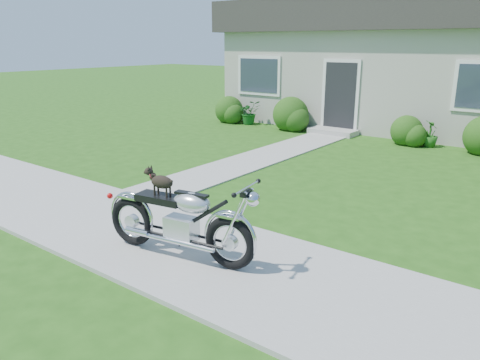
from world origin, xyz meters
name	(u,v)px	position (x,y,z in m)	size (l,w,h in m)	color
ground	(155,237)	(0.00, 0.00, 0.00)	(80.00, 80.00, 0.00)	#235114
sidewalk	(155,236)	(0.00, 0.00, 0.02)	(24.00, 2.20, 0.04)	#9E9B93
walkway	(265,156)	(-1.50, 5.00, 0.01)	(1.20, 8.00, 0.03)	#9E9B93
house	(425,59)	(0.00, 11.99, 2.16)	(12.60, 7.03, 4.50)	#B2AFA0
shrub_row	(370,125)	(-0.32, 8.50, 0.43)	(11.11, 1.13, 1.13)	#254C14
potted_plant_left	(250,112)	(-4.57, 8.55, 0.40)	(0.73, 0.63, 0.81)	#144E17
potted_plant_right	(430,134)	(1.34, 8.55, 0.35)	(0.40, 0.40, 0.71)	#215C19
motorcycle_with_dog	(181,220)	(0.81, -0.29, 0.54)	(2.21, 0.69, 1.12)	black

